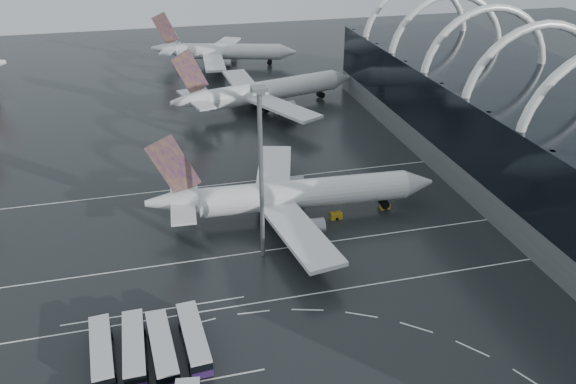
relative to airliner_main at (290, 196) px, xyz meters
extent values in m
plane|color=black|center=(-3.36, -22.53, -4.87)|extent=(420.00, 420.00, 0.00)
cube|color=slate|center=(58.64, -2.53, -1.87)|extent=(42.00, 160.00, 6.00)
cube|color=black|center=(58.64, -2.53, 8.13)|extent=(42.00, 160.00, 14.00)
torus|color=white|center=(54.64, 5.47, 13.13)|extent=(33.80, 1.80, 33.80)
torus|color=white|center=(54.64, 24.47, 13.13)|extent=(33.80, 1.80, 33.80)
torus|color=white|center=(54.64, 43.47, 13.13)|extent=(33.80, 1.80, 33.80)
torus|color=white|center=(54.64, 62.47, 13.13)|extent=(33.80, 1.80, 33.80)
cube|color=white|center=(-3.36, -24.53, -4.87)|extent=(120.00, 0.25, 0.01)
cube|color=white|center=(-3.36, -10.53, -4.87)|extent=(120.00, 0.25, 0.01)
cube|color=white|center=(-3.36, 17.47, -4.87)|extent=(120.00, 0.25, 0.01)
cube|color=white|center=(-27.36, -22.53, -4.87)|extent=(28.00, 0.25, 0.01)
cylinder|color=silver|center=(2.93, -0.15, 0.18)|extent=(41.60, 7.89, 5.74)
cone|color=silver|center=(26.54, -1.39, 0.18)|extent=(6.23, 6.05, 5.74)
cone|color=silver|center=(-22.67, 1.18, 1.17)|extent=(10.19, 6.25, 5.74)
cube|color=#471A6F|center=(-21.68, 1.13, 8.50)|extent=(9.56, 1.09, 12.17)
cube|color=silver|center=(-20.69, 1.08, 1.17)|extent=(5.38, 18.03, 0.50)
cube|color=silver|center=(-1.68, -12.31, -0.42)|extent=(10.72, 25.54, 0.79)
cube|color=silver|center=(-0.38, 12.42, -0.42)|extent=(13.10, 25.71, 0.79)
cylinder|color=gray|center=(1.47, -9.00, -2.20)|extent=(5.61, 3.65, 3.37)
cylinder|color=gray|center=(2.40, 8.80, -2.20)|extent=(5.61, 3.65, 3.37)
cube|color=black|center=(-1.03, 0.05, -3.78)|extent=(12.20, 6.95, 2.18)
cylinder|color=silver|center=(11.10, 64.49, 0.47)|extent=(42.35, 16.70, 6.07)
cone|color=silver|center=(34.53, 70.71, 0.47)|extent=(7.63, 7.48, 6.07)
cone|color=silver|center=(-14.36, 57.74, 1.51)|extent=(11.67, 8.55, 6.07)
cube|color=#471A6F|center=(-13.34, 58.00, 9.26)|extent=(9.91, 3.19, 12.87)
cube|color=silver|center=(-12.33, 58.27, 1.51)|extent=(9.39, 19.42, 0.52)
cube|color=silver|center=(10.41, 50.77, -0.16)|extent=(18.36, 26.65, 0.84)
cube|color=silver|center=(3.69, 76.06, -0.16)|extent=(8.63, 26.50, 0.84)
cylinder|color=gray|center=(12.50, 55.12, -2.05)|extent=(6.48, 4.92, 3.56)
cylinder|color=gray|center=(7.67, 73.33, -2.05)|extent=(6.48, 4.92, 3.56)
cube|color=black|center=(7.05, 63.42, -3.72)|extent=(13.86, 9.70, 2.30)
cylinder|color=silver|center=(5.54, 114.36, 0.13)|extent=(38.28, 15.75, 5.69)
cone|color=silver|center=(26.75, 108.43, 0.13)|extent=(7.20, 7.07, 5.69)
cone|color=silver|center=(-17.57, 120.81, 1.11)|extent=(10.98, 8.12, 5.69)
cube|color=#471A6F|center=(-16.62, 120.54, 8.38)|extent=(9.26, 3.11, 12.07)
cube|color=silver|center=(-15.68, 120.28, 1.11)|extent=(9.01, 18.20, 0.49)
cube|color=silver|center=(-1.55, 103.60, -0.46)|extent=(8.40, 24.92, 0.79)
cube|color=silver|center=(5.05, 127.23, -0.46)|extent=(17.46, 24.93, 0.79)
cylinder|color=gray|center=(2.21, 106.11, -2.22)|extent=(6.10, 4.67, 3.34)
cylinder|color=gray|center=(6.97, 123.13, -2.22)|extent=(6.10, 4.67, 3.34)
cube|color=black|center=(1.75, 115.41, -3.79)|extent=(13.03, 9.22, 2.16)
cube|color=#2F1645|center=(-34.68, -31.64, -4.00)|extent=(3.87, 12.80, 1.07)
cube|color=black|center=(-34.68, -31.64, -2.84)|extent=(3.91, 12.55, 1.26)
cube|color=silver|center=(-34.68, -31.64, -1.99)|extent=(3.87, 12.80, 0.44)
cylinder|color=black|center=(-32.99, -35.55, -4.39)|extent=(0.42, 0.99, 0.97)
cylinder|color=black|center=(-35.68, -35.78, -4.39)|extent=(0.42, 0.99, 0.97)
cylinder|color=black|center=(-33.67, -27.51, -4.39)|extent=(0.42, 0.99, 0.97)
cylinder|color=black|center=(-36.36, -27.74, -4.39)|extent=(0.42, 0.99, 0.97)
cube|color=#2F1645|center=(-30.36, -31.99, -3.97)|extent=(3.11, 13.04, 1.10)
cube|color=black|center=(-30.36, -31.99, -2.77)|extent=(3.16, 12.78, 1.30)
cube|color=silver|center=(-30.36, -31.99, -1.90)|extent=(3.11, 13.04, 0.45)
cylinder|color=black|center=(-28.90, -36.13, -4.37)|extent=(0.37, 1.01, 1.00)
cylinder|color=black|center=(-31.69, -36.17, -4.37)|extent=(0.37, 1.01, 1.00)
cylinder|color=black|center=(-29.04, -27.81, -4.37)|extent=(0.37, 1.01, 1.00)
cylinder|color=black|center=(-31.82, -27.86, -4.37)|extent=(0.37, 1.01, 1.00)
cube|color=#2F1645|center=(-26.61, -32.97, -3.97)|extent=(4.05, 13.29, 1.11)
cube|color=black|center=(-26.61, -32.97, -2.76)|extent=(4.08, 13.03, 1.31)
cube|color=silver|center=(-26.61, -32.97, -1.88)|extent=(4.05, 13.29, 0.45)
cylinder|color=black|center=(-24.85, -37.01, -4.37)|extent=(0.44, 1.03, 1.01)
cylinder|color=black|center=(-27.64, -37.26, -4.37)|extent=(0.44, 1.03, 1.01)
cylinder|color=black|center=(-25.57, -28.67, -4.37)|extent=(0.44, 1.03, 1.01)
cylinder|color=black|center=(-28.37, -28.92, -4.37)|extent=(0.44, 1.03, 1.01)
cube|color=#2F1645|center=(-22.18, -32.01, -3.98)|extent=(3.89, 13.12, 1.09)
cube|color=black|center=(-22.18, -32.01, -2.78)|extent=(3.92, 12.86, 1.29)
cube|color=silver|center=(-22.18, -32.01, -1.91)|extent=(3.89, 13.12, 0.45)
cylinder|color=black|center=(-20.48, -36.03, -4.37)|extent=(0.42, 1.02, 0.99)
cylinder|color=black|center=(-23.24, -36.25, -4.37)|extent=(0.42, 1.02, 0.99)
cylinder|color=black|center=(-21.12, -27.78, -4.37)|extent=(0.42, 1.02, 0.99)
cylinder|color=black|center=(-23.89, -28.00, -4.37)|extent=(0.42, 1.02, 0.99)
cylinder|color=gray|center=(-7.93, -11.66, 10.27)|extent=(0.76, 0.76, 30.28)
cube|color=gray|center=(-7.93, -11.66, 25.73)|extent=(2.38, 2.38, 0.87)
cube|color=white|center=(-7.93, -11.66, 25.40)|extent=(2.16, 2.16, 0.43)
cube|color=#B99018|center=(19.73, -1.46, -4.32)|extent=(2.02, 1.19, 1.10)
cube|color=slate|center=(19.26, 10.85, -4.35)|extent=(1.91, 1.13, 1.04)
cube|color=#B99018|center=(8.76, -2.76, -4.23)|extent=(2.36, 1.39, 1.29)
cube|color=#B99018|center=(11.95, 10.40, -4.31)|extent=(2.05, 1.21, 1.12)
camera|label=1|loc=(-23.86, -93.55, 52.50)|focal=35.00mm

